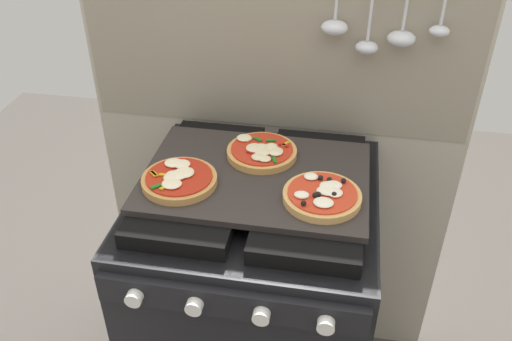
# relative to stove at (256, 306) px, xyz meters

# --- Properties ---
(kitchen_backsplash) EXTENTS (1.10, 0.09, 1.55)m
(kitchen_backsplash) POSITION_rel_stove_xyz_m (0.00, 0.34, 0.34)
(kitchen_backsplash) COLOR #B2A893
(kitchen_backsplash) RESTS_ON ground_plane
(stove) EXTENTS (0.60, 0.64, 0.90)m
(stove) POSITION_rel_stove_xyz_m (0.00, 0.00, 0.00)
(stove) COLOR black
(stove) RESTS_ON ground_plane
(baking_tray) EXTENTS (0.54, 0.38, 0.02)m
(baking_tray) POSITION_rel_stove_xyz_m (0.00, 0.00, 0.46)
(baking_tray) COLOR #2D2826
(baking_tray) RESTS_ON stove
(pizza_left) EXTENTS (0.18, 0.18, 0.03)m
(pizza_left) POSITION_rel_stove_xyz_m (-0.17, -0.07, 0.48)
(pizza_left) COLOR #C18947
(pizza_left) RESTS_ON baking_tray
(pizza_right) EXTENTS (0.18, 0.18, 0.03)m
(pizza_right) POSITION_rel_stove_xyz_m (0.16, -0.07, 0.48)
(pizza_right) COLOR tan
(pizza_right) RESTS_ON baking_tray
(pizza_center) EXTENTS (0.18, 0.18, 0.03)m
(pizza_center) POSITION_rel_stove_xyz_m (-0.00, 0.08, 0.48)
(pizza_center) COLOR tan
(pizza_center) RESTS_ON baking_tray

